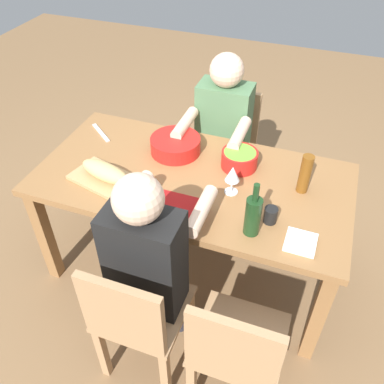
% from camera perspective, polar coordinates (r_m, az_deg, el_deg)
% --- Properties ---
extents(ground_plane, '(8.00, 8.00, 0.00)m').
position_cam_1_polar(ground_plane, '(2.77, 0.00, -9.87)').
color(ground_plane, brown).
extents(dining_table, '(1.72, 0.86, 0.74)m').
position_cam_1_polar(dining_table, '(2.30, 0.00, 0.41)').
color(dining_table, olive).
rests_on(dining_table, ground_plane).
extents(chair_near_right, '(0.40, 0.40, 0.85)m').
position_cam_1_polar(chair_near_right, '(1.89, 6.12, -21.14)').
color(chair_near_right, '#A87F56').
rests_on(chair_near_right, ground_plane).
extents(chair_far_center, '(0.40, 0.40, 0.85)m').
position_cam_1_polar(chair_far_center, '(2.98, 4.98, 6.86)').
color(chair_far_center, '#A87F56').
rests_on(chair_far_center, ground_plane).
extents(diner_far_center, '(0.41, 0.53, 1.20)m').
position_cam_1_polar(diner_far_center, '(2.71, 4.16, 8.57)').
color(diner_far_center, '#2D2D38').
rests_on(diner_far_center, ground_plane).
extents(chair_near_center, '(0.40, 0.40, 0.85)m').
position_cam_1_polar(chair_near_center, '(1.98, -7.80, -16.93)').
color(chair_near_center, '#A87F56').
rests_on(chair_near_center, ground_plane).
extents(diner_near_center, '(0.41, 0.53, 1.20)m').
position_cam_1_polar(diner_near_center, '(1.90, -5.95, -9.12)').
color(diner_near_center, '#2D2D38').
rests_on(diner_near_center, ground_plane).
extents(serving_bowl_salad, '(0.20, 0.20, 0.10)m').
position_cam_1_polar(serving_bowl_salad, '(2.30, 6.65, 4.70)').
color(serving_bowl_salad, red).
rests_on(serving_bowl_salad, dining_table).
extents(serving_bowl_greens, '(0.29, 0.29, 0.09)m').
position_cam_1_polar(serving_bowl_greens, '(2.40, -2.33, 6.69)').
color(serving_bowl_greens, red).
rests_on(serving_bowl_greens, dining_table).
extents(cutting_board, '(0.44, 0.31, 0.02)m').
position_cam_1_polar(cutting_board, '(2.25, -11.79, 1.67)').
color(cutting_board, tan).
rests_on(cutting_board, dining_table).
extents(bread_loaf, '(0.34, 0.18, 0.09)m').
position_cam_1_polar(bread_loaf, '(2.22, -11.98, 2.77)').
color(bread_loaf, tan).
rests_on(bread_loaf, cutting_board).
extents(wine_bottle, '(0.08, 0.08, 0.29)m').
position_cam_1_polar(wine_bottle, '(1.88, 8.50, -3.22)').
color(wine_bottle, '#193819').
rests_on(wine_bottle, dining_table).
extents(beer_bottle, '(0.06, 0.06, 0.22)m').
position_cam_1_polar(beer_bottle, '(2.16, 15.50, 2.44)').
color(beer_bottle, brown).
rests_on(beer_bottle, dining_table).
extents(wine_glass, '(0.08, 0.08, 0.17)m').
position_cam_1_polar(wine_glass, '(2.08, 5.67, 2.40)').
color(wine_glass, silver).
rests_on(wine_glass, dining_table).
extents(cup_near_right, '(0.07, 0.07, 0.08)m').
position_cam_1_polar(cup_near_right, '(1.99, 10.91, -3.18)').
color(cup_near_right, black).
rests_on(cup_near_right, dining_table).
extents(placemat_near_center, '(0.32, 0.23, 0.01)m').
position_cam_1_polar(placemat_near_center, '(2.05, -2.60, -2.30)').
color(placemat_near_center, maroon).
rests_on(placemat_near_center, dining_table).
extents(carving_knife, '(0.20, 0.16, 0.01)m').
position_cam_1_polar(carving_knife, '(2.66, -12.61, 8.09)').
color(carving_knife, silver).
rests_on(carving_knife, dining_table).
extents(napkin_stack, '(0.14, 0.14, 0.02)m').
position_cam_1_polar(napkin_stack, '(1.94, 14.92, -6.79)').
color(napkin_stack, white).
rests_on(napkin_stack, dining_table).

